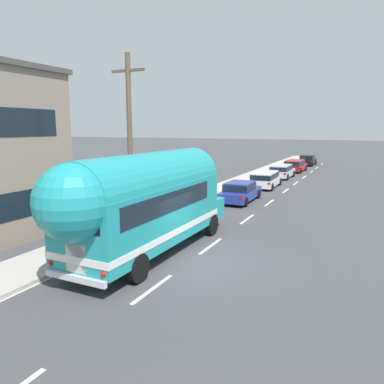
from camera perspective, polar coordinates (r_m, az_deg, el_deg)
ground_plane at (r=14.60m, az=-0.28°, el=-10.55°), size 300.00×300.00×0.00m
lane_markings at (r=27.03m, az=6.64°, el=-1.05°), size 3.77×80.00×0.01m
sidewalk_slab at (r=25.32m, az=-0.46°, el=-1.56°), size 2.53×90.00×0.15m
utility_pole at (r=18.26m, az=-9.49°, el=7.64°), size 1.80×0.24×8.50m
painted_bus at (r=14.53m, az=-7.45°, el=-1.27°), size 2.69×10.74×4.12m
car_lead at (r=26.02m, az=7.34°, el=0.16°), size 2.04×4.72×1.37m
car_second at (r=32.37m, az=11.19°, el=2.06°), size 2.02×4.82×1.37m
car_third at (r=38.77m, az=13.57°, el=3.22°), size 1.92×4.43×1.37m
car_fourth at (r=44.87m, az=15.51°, el=4.01°), size 2.09×4.70×1.37m
car_fifth at (r=53.24m, az=17.25°, el=4.73°), size 2.00×4.67×1.37m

